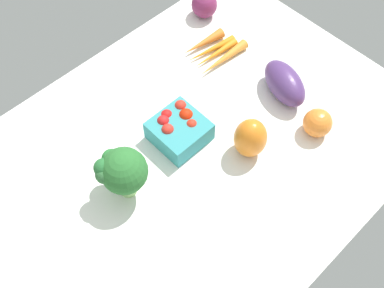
% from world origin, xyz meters
% --- Properties ---
extents(tablecloth, '(1.04, 0.76, 0.02)m').
position_xyz_m(tablecloth, '(0.00, 0.00, 0.01)').
color(tablecloth, white).
rests_on(tablecloth, ground).
extents(red_onion_center, '(0.07, 0.07, 0.07)m').
position_xyz_m(red_onion_center, '(-0.33, -0.29, 0.06)').
color(red_onion_center, '#772551').
rests_on(red_onion_center, tablecloth).
extents(eggplant, '(0.12, 0.16, 0.07)m').
position_xyz_m(eggplant, '(-0.27, 0.04, 0.06)').
color(eggplant, '#51336E').
rests_on(eggplant, tablecloth).
extents(bell_pepper_orange, '(0.10, 0.10, 0.10)m').
position_xyz_m(bell_pepper_orange, '(-0.09, 0.09, 0.07)').
color(bell_pepper_orange, orange).
rests_on(bell_pepper_orange, tablecloth).
extents(heirloom_tomato_orange, '(0.07, 0.07, 0.07)m').
position_xyz_m(heirloom_tomato_orange, '(-0.24, 0.16, 0.05)').
color(heirloom_tomato_orange, orange).
rests_on(heirloom_tomato_orange, tablecloth).
extents(broccoli_head, '(0.10, 0.11, 0.13)m').
position_xyz_m(broccoli_head, '(0.17, -0.02, 0.10)').
color(broccoli_head, '#96CD76').
rests_on(broccoli_head, tablecloth).
extents(carrot_bunch, '(0.16, 0.11, 0.03)m').
position_xyz_m(carrot_bunch, '(-0.24, -0.17, 0.03)').
color(carrot_bunch, orange).
rests_on(carrot_bunch, tablecloth).
extents(berry_basket, '(0.11, 0.11, 0.06)m').
position_xyz_m(berry_basket, '(0.00, -0.04, 0.05)').
color(berry_basket, teal).
rests_on(berry_basket, tablecloth).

